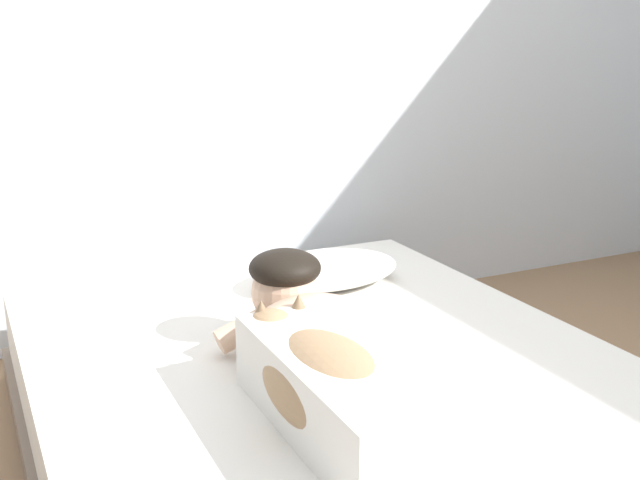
# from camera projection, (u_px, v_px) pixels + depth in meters

# --- Properties ---
(back_wall) EXTENTS (4.38, 0.12, 2.50)m
(back_wall) POSITION_uv_depth(u_px,v_px,m) (259.00, 7.00, 2.98)
(back_wall) COLOR silver
(back_wall) RESTS_ON ground
(bed) EXTENTS (1.56, 2.04, 0.32)m
(bed) POSITION_uv_depth(u_px,v_px,m) (335.00, 419.00, 2.08)
(bed) COLOR #726051
(bed) RESTS_ON ground
(pillow) EXTENTS (0.52, 0.32, 0.11)m
(pillow) POSITION_uv_depth(u_px,v_px,m) (326.00, 270.00, 2.63)
(pillow) COLOR white
(pillow) RESTS_ON bed
(person_lying) EXTENTS (0.43, 0.92, 0.27)m
(person_lying) POSITION_uv_depth(u_px,v_px,m) (345.00, 356.00, 1.83)
(person_lying) COLOR silver
(person_lying) RESTS_ON bed
(dog) EXTENTS (0.26, 0.57, 0.21)m
(dog) POSITION_uv_depth(u_px,v_px,m) (322.00, 379.00, 1.72)
(dog) COLOR #9E7A56
(dog) RESTS_ON bed
(coffee_cup) EXTENTS (0.12, 0.09, 0.07)m
(coffee_cup) POSITION_uv_depth(u_px,v_px,m) (304.00, 289.00, 2.49)
(coffee_cup) COLOR white
(coffee_cup) RESTS_ON bed
(cell_phone) EXTENTS (0.07, 0.14, 0.01)m
(cell_phone) POSITION_uv_depth(u_px,v_px,m) (401.00, 385.00, 1.90)
(cell_phone) COLOR black
(cell_phone) RESTS_ON bed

